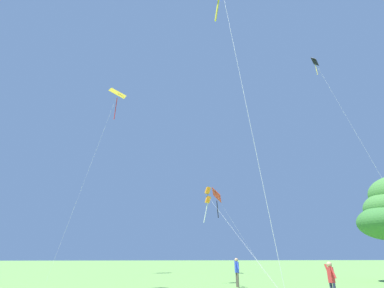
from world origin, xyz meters
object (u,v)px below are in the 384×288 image
Objects in this scene: kite_black_large at (320,72)px; kite_yellow_diamond at (116,100)px; kite_orange_box at (208,196)px; person_near_tree at (331,278)px; kite_red_high at (217,200)px; person_in_blue_jacket at (237,269)px.

kite_yellow_diamond is at bearing 159.19° from kite_black_large.
person_near_tree is at bearing -74.06° from kite_orange_box.
kite_red_high is at bearing 1.08° from kite_yellow_diamond.
kite_black_large is at bearing -41.65° from kite_red_high.
kite_red_high is at bearing 138.35° from kite_black_large.
kite_red_high is 1.05× the size of kite_orange_box.
person_in_blue_jacket is at bearing 102.59° from person_near_tree.
person_in_blue_jacket is at bearing -65.10° from kite_orange_box.
person_near_tree is (-11.89, -14.14, -21.30)m from kite_black_large.
kite_orange_box reaches higher than person_in_blue_jacket.
kite_red_high is 0.41× the size of kite_black_large.
kite_yellow_diamond reaches higher than kite_red_high.
kite_yellow_diamond is 22.27m from kite_orange_box.
kite_red_high is 5.85× the size of person_in_blue_jacket.
kite_black_large is (14.78, 4.01, 16.04)m from kite_orange_box.
person_in_blue_jacket is 7.69m from person_near_tree.
kite_black_large reaches higher than person_in_blue_jacket.
kite_black_large is at bearing 49.94° from person_near_tree.
kite_orange_box is (9.44, -13.22, -15.23)m from kite_yellow_diamond.
kite_orange_box is at bearing -107.09° from kite_red_high.
kite_black_large reaches higher than kite_yellow_diamond.
kite_red_high is 6.34× the size of person_near_tree.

